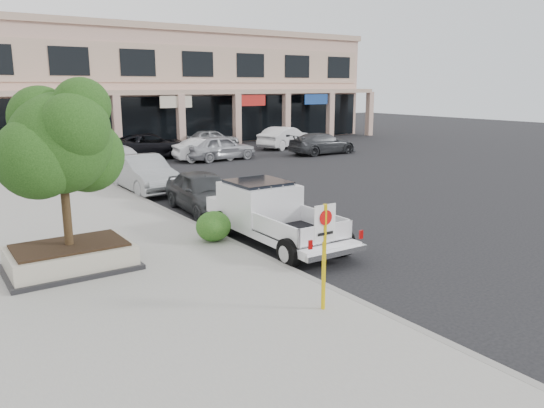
{
  "coord_description": "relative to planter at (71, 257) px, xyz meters",
  "views": [
    {
      "loc": [
        -9.36,
        -10.9,
        4.83
      ],
      "look_at": [
        -0.92,
        1.5,
        1.46
      ],
      "focal_mm": 35.0,
      "sensor_mm": 36.0,
      "label": 1
    }
  ],
  "objects": [
    {
      "name": "curb_car_a",
      "position": [
        6.11,
        4.42,
        0.31
      ],
      "size": [
        2.26,
        4.78,
        1.58
      ],
      "primitive_type": "imported",
      "rotation": [
        0.0,
        0.0,
        -0.09
      ],
      "color": "#2E3133",
      "rests_on": "ground"
    },
    {
      "name": "lot_car_a",
      "position": [
        13.66,
        16.89,
        0.35
      ],
      "size": [
        4.93,
        2.16,
        1.65
      ],
      "primitive_type": "imported",
      "rotation": [
        0.0,
        0.0,
        1.61
      ],
      "color": "#A3A4AB",
      "rests_on": "ground"
    },
    {
      "name": "curb_car_b",
      "position": [
        5.67,
        9.63,
        0.36
      ],
      "size": [
        1.79,
        5.08,
        1.67
      ],
      "primitive_type": "imported",
      "rotation": [
        0.0,
        0.0,
        0.0
      ],
      "color": "#94989B",
      "rests_on": "ground"
    },
    {
      "name": "pickup_truck",
      "position": [
        5.96,
        -0.81,
        0.45
      ],
      "size": [
        2.26,
        5.92,
        1.86
      ],
      "primitive_type": null,
      "rotation": [
        0.0,
        0.0,
        -0.01
      ],
      "color": "white",
      "rests_on": "ground"
    },
    {
      "name": "lot_car_d",
      "position": [
        10.37,
        20.3,
        0.36
      ],
      "size": [
        6.42,
        3.9,
        1.67
      ],
      "primitive_type": "imported",
      "rotation": [
        0.0,
        0.0,
        1.37
      ],
      "color": "black",
      "rests_on": "ground"
    },
    {
      "name": "planter_tree",
      "position": [
        0.13,
        0.15,
        2.94
      ],
      "size": [
        2.9,
        2.55,
        4.0
      ],
      "color": "black",
      "rests_on": "planter"
    },
    {
      "name": "curb",
      "position": [
        4.76,
        3.14,
        -0.4
      ],
      "size": [
        0.2,
        52.0,
        0.15
      ],
      "primitive_type": "cube",
      "color": "gray",
      "rests_on": "ground"
    },
    {
      "name": "hedge",
      "position": [
        4.28,
        0.18,
        0.14
      ],
      "size": [
        1.1,
        0.99,
        0.93
      ],
      "primitive_type": "ellipsoid",
      "color": "#164E17",
      "rests_on": "sidewalk"
    },
    {
      "name": "lot_car_b",
      "position": [
        12.92,
        17.17,
        0.26
      ],
      "size": [
        4.62,
        2.13,
        1.47
      ],
      "primitive_type": "imported",
      "rotation": [
        0.0,
        0.0,
        1.44
      ],
      "color": "silver",
      "rests_on": "ground"
    },
    {
      "name": "lot_car_e",
      "position": [
        16.59,
        23.45,
        0.25
      ],
      "size": [
        4.47,
        2.28,
        1.46
      ],
      "primitive_type": "imported",
      "rotation": [
        0.0,
        0.0,
        1.43
      ],
      "color": "#96999D",
      "rests_on": "ground"
    },
    {
      "name": "planter",
      "position": [
        0.0,
        0.0,
        0.0
      ],
      "size": [
        3.2,
        2.2,
        0.68
      ],
      "color": "black",
      "rests_on": "sidewalk"
    },
    {
      "name": "curb_car_c",
      "position": [
        6.01,
        14.07,
        0.34
      ],
      "size": [
        2.44,
        5.69,
        1.63
      ],
      "primitive_type": "imported",
      "rotation": [
        0.0,
        0.0,
        0.03
      ],
      "color": "silver",
      "rests_on": "ground"
    },
    {
      "name": "lot_car_f",
      "position": [
        21.15,
        19.97,
        0.36
      ],
      "size": [
        5.37,
        3.31,
        1.67
      ],
      "primitive_type": "imported",
      "rotation": [
        0.0,
        0.0,
        1.9
      ],
      "color": "silver",
      "rests_on": "ground"
    },
    {
      "name": "lot_car_c",
      "position": [
        21.28,
        15.55,
        0.28
      ],
      "size": [
        5.21,
        2.12,
        1.51
      ],
      "primitive_type": "imported",
      "rotation": [
        0.0,
        0.0,
        1.57
      ],
      "color": "#323437",
      "rests_on": "ground"
    },
    {
      "name": "ground",
      "position": [
        6.31,
        -2.86,
        -0.48
      ],
      "size": [
        120.0,
        120.0,
        0.0
      ],
      "primitive_type": "plane",
      "color": "black",
      "rests_on": "ground"
    },
    {
      "name": "sidewalk",
      "position": [
        0.81,
        3.14,
        -0.4
      ],
      "size": [
        8.0,
        52.0,
        0.15
      ],
      "primitive_type": "cube",
      "color": "gray",
      "rests_on": "ground"
    },
    {
      "name": "strip_mall",
      "position": [
        14.31,
        31.07,
        4.27
      ],
      "size": [
        40.55,
        12.43,
        9.5
      ],
      "color": "#CFA591",
      "rests_on": "ground"
    },
    {
      "name": "curb_car_d",
      "position": [
        5.78,
        22.5,
        0.27
      ],
      "size": [
        2.92,
        5.55,
        1.49
      ],
      "primitive_type": "imported",
      "rotation": [
        0.0,
        0.0,
        -0.09
      ],
      "color": "black",
      "rests_on": "ground"
    },
    {
      "name": "no_parking_sign",
      "position": [
        3.81,
        -5.63,
        1.16
      ],
      "size": [
        0.55,
        0.09,
        2.3
      ],
      "color": "#DBB60B",
      "rests_on": "sidewalk"
    }
  ]
}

